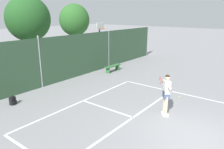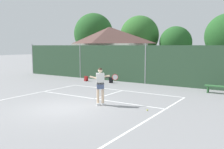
# 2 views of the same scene
# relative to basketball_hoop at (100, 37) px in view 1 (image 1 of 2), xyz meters

# --- Properties ---
(ground_plane) EXTENTS (120.00, 120.00, 0.00)m
(ground_plane) POSITION_rel_basketball_hoop_xyz_m (-7.35, -10.64, -2.31)
(ground_plane) COLOR gray
(court_markings) EXTENTS (8.30, 11.10, 0.01)m
(court_markings) POSITION_rel_basketball_hoop_xyz_m (-7.35, -10.00, -2.31)
(court_markings) COLOR white
(court_markings) RESTS_ON ground
(chainlink_fence) EXTENTS (26.09, 0.09, 3.11)m
(chainlink_fence) POSITION_rel_basketball_hoop_xyz_m (-7.35, -1.64, -0.83)
(chainlink_fence) COLOR #2D4C33
(chainlink_fence) RESTS_ON ground
(basketball_hoop) EXTENTS (0.90, 0.67, 3.55)m
(basketball_hoop) POSITION_rel_basketball_hoop_xyz_m (0.00, 0.00, 0.00)
(basketball_hoop) COLOR #284CB2
(basketball_hoop) RESTS_ON ground
(tennis_player) EXTENTS (1.09, 1.03, 1.85)m
(tennis_player) POSITION_rel_basketball_hoop_xyz_m (-6.27, -9.13, -1.20)
(tennis_player) COLOR silver
(tennis_player) RESTS_ON ground
(tennis_ball) EXTENTS (0.07, 0.07, 0.07)m
(tennis_ball) POSITION_rel_basketball_hoop_xyz_m (-3.85, -8.90, -2.28)
(tennis_ball) COLOR #CCE033
(tennis_ball) RESTS_ON ground
(backpack_black) EXTENTS (0.33, 0.31, 0.46)m
(backpack_black) POSITION_rel_basketball_hoop_xyz_m (-9.81, -2.74, -2.12)
(backpack_black) COLOR black
(backpack_black) RESTS_ON ground
(courtside_bench) EXTENTS (1.60, 0.36, 0.48)m
(courtside_bench) POSITION_rel_basketball_hoop_xyz_m (-1.86, -2.84, -1.95)
(courtside_bench) COLOR #336B38
(courtside_bench) RESTS_ON ground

